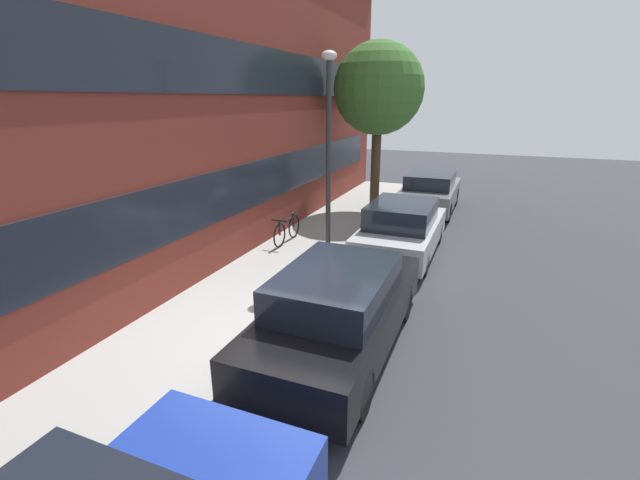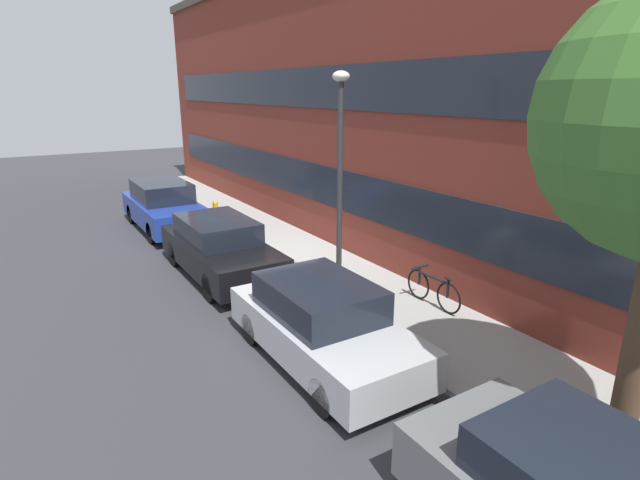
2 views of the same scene
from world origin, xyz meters
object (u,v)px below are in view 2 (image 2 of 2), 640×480
Objects in this scene: parked_car_black at (220,248)px; fire_hydrant at (216,210)px; bicycle at (433,289)px; lamp_post at (340,167)px; parked_car_blue at (164,206)px; parked_car_silver at (323,324)px.

parked_car_black reaches higher than fire_hydrant.
parked_car_black is at bearing 35.21° from bicycle.
bicycle is (4.21, 2.97, -0.23)m from parked_car_black.
lamp_post is (7.96, -0.29, 2.51)m from fire_hydrant.
parked_car_blue is 2.92× the size of bicycle.
fire_hydrant is (0.16, 1.67, -0.31)m from parked_car_blue.
parked_car_silver is at bearing -0.00° from parked_car_blue.
bicycle is 0.33× the size of lamp_post.
parked_car_black is 6.44× the size of fire_hydrant.
parked_car_blue reaches higher than fire_hydrant.
bicycle is at bearing 35.22° from parked_car_black.
parked_car_silver reaches higher than fire_hydrant.
parked_car_black reaches higher than bicycle.
parked_car_silver is (9.71, -0.00, -0.08)m from parked_car_blue.
parked_car_blue is 1.71m from fire_hydrant.
parked_car_blue is 0.96× the size of lamp_post.
parked_car_silver reaches higher than bicycle.
parked_car_silver is 3.10m from lamp_post.
bicycle is 3.14m from lamp_post.
parked_car_black is at bearing -19.05° from fire_hydrant.
fire_hydrant is at bearing 160.95° from parked_car_black.
parked_car_silver is at bearing 99.50° from bicycle.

